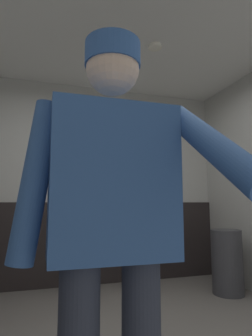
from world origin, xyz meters
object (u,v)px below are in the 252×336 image
urinal_left (78,224)px  urinal_middle (135,223)px  trash_bin (227,262)px  person (112,223)px

urinal_left → urinal_middle: size_ratio=1.00×
trash_bin → urinal_left: bearing=157.3°
urinal_middle → urinal_left: bearing=180.0°
urinal_middle → person: (-0.96, -2.57, 0.19)m
urinal_left → person: bearing=-94.6°
urinal_left → urinal_middle: (0.75, 0.00, 0.00)m
person → trash_bin: size_ratio=2.29×
urinal_middle → trash_bin: urinal_middle is taller
trash_bin → urinal_middle: bearing=142.4°
urinal_left → person: person is taller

